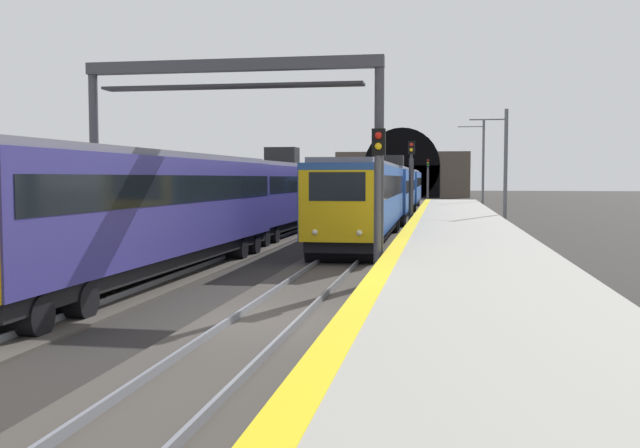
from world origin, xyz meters
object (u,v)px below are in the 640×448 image
Objects in this scene: railway_signal_mid at (411,179)px; catenary_mast_near at (483,165)px; train_adjacent_platform at (282,194)px; catenary_mast_far at (505,168)px; railway_signal_near at (378,194)px; railway_signal_far at (428,176)px; train_main_approaching at (391,190)px; overhead_signal_gantry at (231,112)px.

catenary_mast_near reaches higher than railway_signal_mid.
train_adjacent_platform is 10.61× the size of railway_signal_mid.
catenary_mast_far is (1.22, -5.37, 0.61)m from railway_signal_mid.
train_adjacent_platform is 20.07m from railway_signal_near.
catenary_mast_far is (-46.80, -5.37, 0.38)m from railway_signal_far.
train_adjacent_platform is at bearing -159.45° from railway_signal_near.
railway_signal_near is at bearing 0.00° from railway_signal_mid.
railway_signal_far is (50.70, -7.04, 1.06)m from train_adjacent_platform.
train_main_approaching is 10.74× the size of railway_signal_mid.
catenary_mast_near is at bearing 167.68° from railway_signal_mid.
catenary_mast_far is (22.19, -9.83, -1.43)m from overhead_signal_gantry.
catenary_mast_near is (-23.42, -5.37, 1.00)m from railway_signal_far.
train_adjacent_platform reaches higher than railway_signal_near.
train_main_approaching is 1.01× the size of train_adjacent_platform.
railway_signal_mid is 0.63× the size of catenary_mast_near.
catenary_mast_near is at bearing 156.73° from train_adjacent_platform.
train_main_approaching is at bearing 159.76° from train_adjacent_platform.
overhead_signal_gantry is at bearing 156.10° from catenary_mast_far.
catenary_mast_near is at bearing 12.92° from railway_signal_far.
catenary_mast_far reaches higher than train_main_approaching.
train_adjacent_platform is 30.04m from catenary_mast_near.
catenary_mast_near is (46.06, -5.37, 1.61)m from railway_signal_near.
railway_signal_near is 0.54× the size of catenary_mast_near.
train_adjacent_platform is 12.29× the size of railway_signal_near.
railway_signal_near is at bearing 21.75° from train_adjacent_platform.
catenary_mast_far is at bearing 166.67° from railway_signal_near.
train_main_approaching is 16.01m from catenary_mast_near.
train_adjacent_platform is 7.80× the size of catenary_mast_far.
train_adjacent_platform is (-13.16, 5.17, 0.03)m from train_main_approaching.
train_main_approaching is 12.44× the size of railway_signal_near.
train_adjacent_platform is 13.09m from catenary_mast_far.
train_main_approaching is 7.89× the size of catenary_mast_far.
train_main_approaching is at bearing -2.86° from railway_signal_far.
catenary_mast_far reaches higher than railway_signal_near.
catenary_mast_far is (-23.38, -0.00, -0.62)m from catenary_mast_near.
railway_signal_near is at bearing 166.67° from catenary_mast_far.
railway_signal_far is 69.16m from overhead_signal_gantry.
railway_signal_mid is 5.54m from catenary_mast_far.
train_main_approaching is at bearing 152.83° from catenary_mast_near.
overhead_signal_gantry is (0.49, 4.46, 2.42)m from railway_signal_near.
railway_signal_near is at bearing -96.28° from overhead_signal_gantry.
railway_signal_far reaches higher than train_main_approaching.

